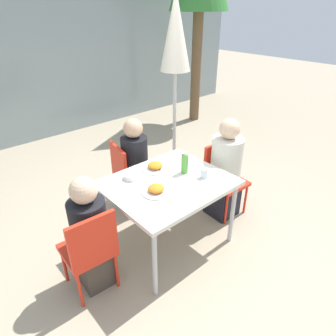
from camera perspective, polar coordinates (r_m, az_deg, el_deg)
The scene contains 15 objects.
ground_plane at distance 3.31m, azimuth 0.00°, elevation -13.84°, with size 24.00×24.00×0.00m, color tan.
building_facade at distance 5.83m, azimuth -26.56°, elevation 18.79°, with size 10.00×0.20×3.00m.
dining_table at distance 2.89m, azimuth 0.00°, elevation -3.69°, with size 1.15×0.95×0.76m.
chair_left at distance 2.62m, azimuth -14.62°, elevation -14.47°, with size 0.42×0.42×0.85m.
person_left at distance 2.66m, azimuth -14.48°, elevation -12.51°, with size 0.31×0.31×1.10m.
chair_right at distance 3.56m, azimuth 10.29°, elevation -1.09°, with size 0.42×0.42×0.85m.
person_right at distance 3.45m, azimuth 10.82°, elevation -0.79°, with size 0.35×0.35×1.20m.
chair_far at distance 3.56m, azimuth -7.69°, elevation -0.85°, with size 0.47×0.47×0.85m.
person_far at distance 3.52m, azimuth -6.23°, elevation 0.06°, with size 0.32×0.32×1.16m.
closed_umbrella at distance 3.78m, azimuth 1.41°, elevation 22.74°, with size 0.37×0.37×2.41m.
plate_0 at distance 2.69m, azimuth -2.28°, elevation -4.17°, with size 0.27×0.27×0.07m.
plate_1 at distance 3.05m, azimuth -2.42°, elevation 0.24°, with size 0.27×0.27×0.07m.
bottle at distance 2.96m, azimuth 3.20°, elevation 0.93°, with size 0.07×0.07×0.22m.
drinking_cup at distance 2.92m, azimuth 6.92°, elevation -0.97°, with size 0.07×0.07×0.10m.
salad_bowl at distance 2.92m, azimuth -6.93°, elevation -1.48°, with size 0.15×0.15×0.05m.
Camera 1 is at (-1.61, -1.82, 2.25)m, focal length 32.00 mm.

